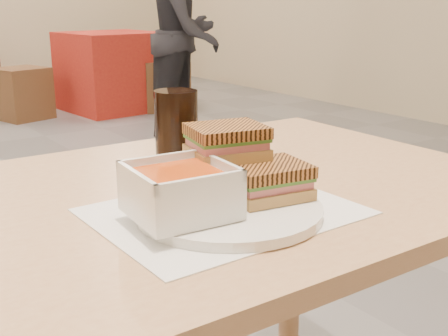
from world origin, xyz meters
TOP-DOWN VIEW (x-y plane):
  - main_table at (-0.03, -1.87)m, footprint 1.21×0.72m
  - tray_liner at (0.02, -1.99)m, footprint 0.36×0.28m
  - plate at (0.02, -2.00)m, footprint 0.26×0.26m
  - soup_bowl at (-0.06, -2.00)m, footprint 0.14×0.14m
  - panini_lower at (0.08, -2.01)m, footprint 0.12×0.11m
  - panini_upper at (0.05, -1.95)m, footprint 0.12×0.11m
  - cola_glass at (0.04, -1.82)m, footprint 0.07×0.07m
  - bg_table_1 at (1.96, 2.63)m, footprint 0.93×0.93m
  - bg_chair_1l at (1.09, 2.68)m, footprint 0.51×0.51m
  - bg_chair_1r at (2.38, 2.33)m, footprint 0.55×0.55m
  - patron_b at (2.02, 1.29)m, footprint 0.97×0.92m

SIDE VIEW (x-z plane):
  - bg_chair_1l at x=1.09m, z-range 0.00..0.46m
  - bg_chair_1r at x=2.38m, z-range 0.00..0.48m
  - bg_table_1 at x=1.96m, z-range 0.00..0.75m
  - main_table at x=-0.03m, z-range 0.26..1.01m
  - tray_liner at x=0.02m, z-range 0.75..0.75m
  - plate at x=0.02m, z-range 0.75..0.77m
  - panini_lower at x=0.08m, z-range 0.77..0.82m
  - patron_b at x=2.02m, z-range 0.00..1.59m
  - soup_bowl at x=-0.06m, z-range 0.76..0.83m
  - cola_glass at x=0.04m, z-range 0.75..0.90m
  - panini_upper at x=0.05m, z-range 0.82..0.87m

